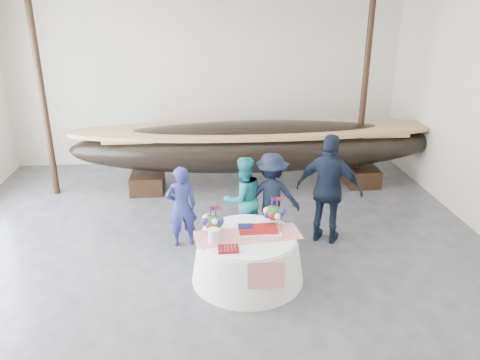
{
  "coord_description": "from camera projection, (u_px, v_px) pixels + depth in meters",
  "views": [
    {
      "loc": [
        -0.17,
        -6.17,
        4.16
      ],
      "look_at": [
        0.5,
        1.59,
        1.13
      ],
      "focal_mm": 35.0,
      "sensor_mm": 36.0,
      "label": 1
    }
  ],
  "objects": [
    {
      "name": "floor",
      "position": [
        217.0,
        286.0,
        7.25
      ],
      "size": [
        10.0,
        12.0,
        0.01
      ],
      "primitive_type": "cube",
      "color": "#3D3D42",
      "rests_on": "ground"
    },
    {
      "name": "wall_back",
      "position": [
        206.0,
        78.0,
        12.0
      ],
      "size": [
        10.0,
        0.02,
        4.5
      ],
      "primitive_type": "cube",
      "color": "silver",
      "rests_on": "ground"
    },
    {
      "name": "pavilion_structure",
      "position": [
        210.0,
        10.0,
        6.46
      ],
      "size": [
        9.8,
        11.76,
        4.5
      ],
      "color": "black",
      "rests_on": "ground"
    },
    {
      "name": "longboat_display",
      "position": [
        256.0,
        146.0,
        10.71
      ],
      "size": [
        8.4,
        1.68,
        1.57
      ],
      "color": "black",
      "rests_on": "ground"
    },
    {
      "name": "banquet_table",
      "position": [
        248.0,
        257.0,
        7.32
      ],
      "size": [
        1.76,
        1.76,
        0.76
      ],
      "color": "white",
      "rests_on": "ground"
    },
    {
      "name": "tabletop_items",
      "position": [
        243.0,
        222.0,
        7.27
      ],
      "size": [
        1.68,
        1.03,
        0.4
      ],
      "color": "red",
      "rests_on": "banquet_table"
    },
    {
      "name": "guest_woman_blue",
      "position": [
        181.0,
        207.0,
        8.21
      ],
      "size": [
        0.61,
        0.47,
        1.49
      ],
      "primitive_type": "imported",
      "rotation": [
        0.0,
        0.0,
        3.36
      ],
      "color": "navy",
      "rests_on": "ground"
    },
    {
      "name": "guest_woman_teal",
      "position": [
        243.0,
        199.0,
        8.4
      ],
      "size": [
        0.94,
        0.84,
        1.58
      ],
      "primitive_type": "imported",
      "rotation": [
        0.0,
        0.0,
        3.52
      ],
      "color": "teal",
      "rests_on": "ground"
    },
    {
      "name": "guest_man_left",
      "position": [
        271.0,
        197.0,
        8.44
      ],
      "size": [
        1.1,
        0.7,
        1.63
      ],
      "primitive_type": "imported",
      "rotation": [
        0.0,
        0.0,
        3.05
      ],
      "color": "black",
      "rests_on": "ground"
    },
    {
      "name": "guest_man_right",
      "position": [
        329.0,
        190.0,
        8.26
      ],
      "size": [
        1.27,
        0.97,
        2.01
      ],
      "primitive_type": "imported",
      "rotation": [
        0.0,
        0.0,
        2.67
      ],
      "color": "black",
      "rests_on": "ground"
    }
  ]
}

